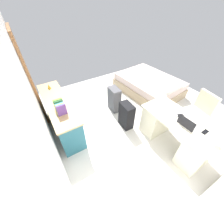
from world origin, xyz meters
TOP-DOWN VIEW (x-y plane):
  - ground_plane at (0.00, 0.00)m, footprint 5.08×5.08m
  - wall_back at (0.00, 2.04)m, footprint 4.04×0.10m
  - door_wooden at (1.47, 1.96)m, footprint 0.88×0.05m
  - desk at (-1.01, -0.13)m, footprint 1.45×0.68m
  - office_chair at (-0.91, -0.92)m, footprint 0.54×0.54m
  - credenza at (0.72, 1.66)m, footprint 1.80×0.48m
  - bed at (0.80, -1.14)m, footprint 2.00×1.55m
  - suitcase_black at (-0.05, 0.36)m, footprint 0.37×0.24m
  - suitcase_spare_grey at (0.62, 0.27)m, footprint 0.37×0.24m
  - laptop at (-1.15, -0.08)m, footprint 0.31×0.22m
  - computer_mouse at (-0.89, -0.12)m, footprint 0.06×0.10m
  - cell_phone_near_laptop at (-1.41, -0.23)m, footprint 0.07×0.14m
  - cell_phone_by_mouse at (-0.92, -0.22)m, footprint 0.12×0.15m
  - desk_lamp at (-1.52, -0.14)m, footprint 0.16×0.11m
  - book_row at (0.37, 1.66)m, footprint 0.27×0.17m
  - figurine_small at (1.31, 1.66)m, footprint 0.08×0.08m

SIDE VIEW (x-z plane):
  - ground_plane at x=0.00m, z-range 0.00..0.00m
  - bed at x=0.80m, z-range -0.05..0.53m
  - suitcase_black at x=-0.05m, z-range 0.00..0.65m
  - suitcase_spare_grey at x=0.62m, z-range 0.00..0.67m
  - credenza at x=0.72m, z-range 0.00..0.76m
  - desk at x=-1.01m, z-range 0.02..0.75m
  - office_chair at x=-0.91m, z-range -0.05..0.89m
  - cell_phone_near_laptop at x=-1.41m, z-range 0.74..0.75m
  - cell_phone_by_mouse at x=-0.92m, z-range 0.74..0.75m
  - computer_mouse at x=-0.89m, z-range 0.74..0.77m
  - laptop at x=-1.15m, z-range 0.68..0.89m
  - figurine_small at x=1.31m, z-range 0.76..0.87m
  - book_row at x=0.37m, z-range 0.75..0.98m
  - desk_lamp at x=-1.52m, z-range 0.82..1.17m
  - door_wooden at x=1.47m, z-range 0.00..2.04m
  - wall_back at x=0.00m, z-range 0.00..2.63m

